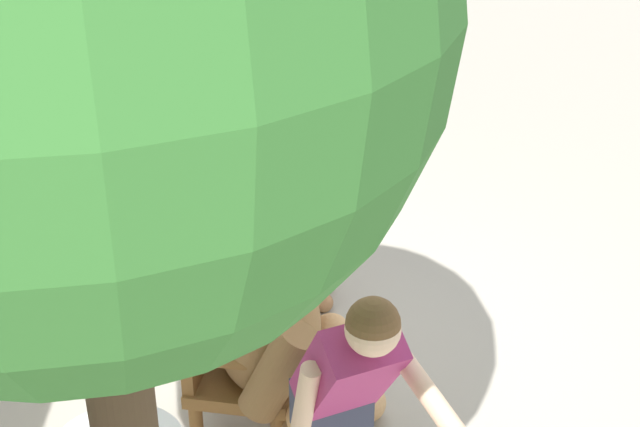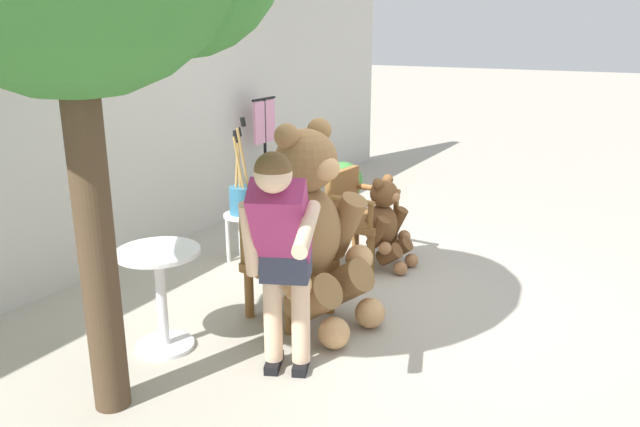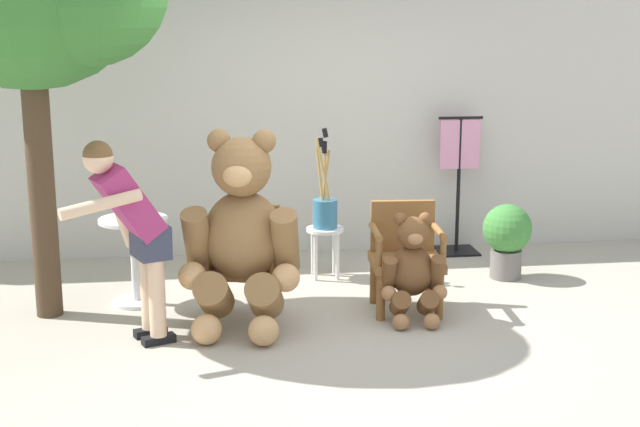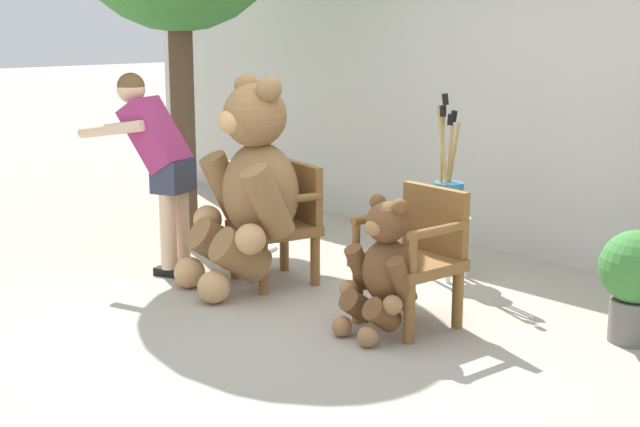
{
  "view_description": "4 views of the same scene",
  "coord_description": "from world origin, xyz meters",
  "px_view_note": "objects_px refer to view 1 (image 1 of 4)",
  "views": [
    {
      "loc": [
        -4.31,
        0.13,
        3.25
      ],
      "look_at": [
        0.33,
        -0.03,
        0.81
      ],
      "focal_mm": 50.0,
      "sensor_mm": 36.0,
      "label": 1
    },
    {
      "loc": [
        -4.38,
        -1.97,
        2.13
      ],
      "look_at": [
        -0.33,
        0.29,
        0.75
      ],
      "focal_mm": 35.0,
      "sensor_mm": 36.0,
      "label": 2
    },
    {
      "loc": [
        -0.94,
        -6.31,
        2.34
      ],
      "look_at": [
        -0.12,
        -0.16,
        0.95
      ],
      "focal_mm": 50.0,
      "sensor_mm": 36.0,
      "label": 3
    },
    {
      "loc": [
        4.19,
        -3.64,
        1.89
      ],
      "look_at": [
        0.09,
        0.15,
        0.66
      ],
      "focal_mm": 50.0,
      "sensor_mm": 36.0,
      "label": 4
    }
  ],
  "objects_px": {
    "wooden_chair_right": "(245,240)",
    "white_stool": "(80,302)",
    "clothing_display_stand": "(16,149)",
    "teddy_bear_large": "(285,321)",
    "wooden_chair_left": "(235,364)",
    "potted_plant": "(156,177)",
    "brush_bucket": "(74,259)",
    "teddy_bear_small": "(290,246)",
    "patio_tree": "(98,11)",
    "person_visitor": "(346,397)"
  },
  "relations": [
    {
      "from": "wooden_chair_right",
      "to": "white_stool",
      "type": "xyz_separation_m",
      "value": [
        -0.52,
        0.95,
        -0.11
      ]
    },
    {
      "from": "white_stool",
      "to": "clothing_display_stand",
      "type": "relative_size",
      "value": 0.34
    },
    {
      "from": "teddy_bear_large",
      "to": "white_stool",
      "type": "distance_m",
      "value": 1.5
    },
    {
      "from": "wooden_chair_left",
      "to": "potted_plant",
      "type": "height_order",
      "value": "wooden_chair_left"
    },
    {
      "from": "wooden_chair_right",
      "to": "potted_plant",
      "type": "distance_m",
      "value": 1.31
    },
    {
      "from": "brush_bucket",
      "to": "potted_plant",
      "type": "height_order",
      "value": "brush_bucket"
    },
    {
      "from": "teddy_bear_large",
      "to": "brush_bucket",
      "type": "bearing_deg",
      "value": 56.69
    },
    {
      "from": "teddy_bear_small",
      "to": "clothing_display_stand",
      "type": "relative_size",
      "value": 0.63
    },
    {
      "from": "wooden_chair_left",
      "to": "white_stool",
      "type": "relative_size",
      "value": 1.87
    },
    {
      "from": "brush_bucket",
      "to": "patio_tree",
      "type": "bearing_deg",
      "value": -160.61
    },
    {
      "from": "brush_bucket",
      "to": "wooden_chair_right",
      "type": "bearing_deg",
      "value": -61.24
    },
    {
      "from": "wooden_chair_left",
      "to": "person_visitor",
      "type": "xyz_separation_m",
      "value": [
        -0.81,
        -0.51,
        0.44
      ]
    },
    {
      "from": "white_stool",
      "to": "wooden_chair_right",
      "type": "bearing_deg",
      "value": -61.4
    },
    {
      "from": "potted_plant",
      "to": "patio_tree",
      "type": "bearing_deg",
      "value": -171.91
    },
    {
      "from": "person_visitor",
      "to": "potted_plant",
      "type": "bearing_deg",
      "value": 20.96
    },
    {
      "from": "wooden_chair_left",
      "to": "clothing_display_stand",
      "type": "xyz_separation_m",
      "value": [
        2.2,
        1.65,
        0.26
      ]
    },
    {
      "from": "person_visitor",
      "to": "clothing_display_stand",
      "type": "xyz_separation_m",
      "value": [
        3.01,
        2.16,
        -0.18
      ]
    },
    {
      "from": "teddy_bear_large",
      "to": "patio_tree",
      "type": "height_order",
      "value": "patio_tree"
    },
    {
      "from": "wooden_chair_right",
      "to": "patio_tree",
      "type": "relative_size",
      "value": 0.23
    },
    {
      "from": "wooden_chair_left",
      "to": "teddy_bear_small",
      "type": "bearing_deg",
      "value": -12.6
    },
    {
      "from": "person_visitor",
      "to": "white_stool",
      "type": "xyz_separation_m",
      "value": [
        1.58,
        1.47,
        -0.54
      ]
    },
    {
      "from": "teddy_bear_small",
      "to": "white_stool",
      "type": "bearing_deg",
      "value": 112.44
    },
    {
      "from": "teddy_bear_large",
      "to": "teddy_bear_small",
      "type": "height_order",
      "value": "teddy_bear_large"
    },
    {
      "from": "wooden_chair_right",
      "to": "person_visitor",
      "type": "bearing_deg",
      "value": -166.27
    },
    {
      "from": "wooden_chair_right",
      "to": "teddy_bear_small",
      "type": "distance_m",
      "value": 0.29
    },
    {
      "from": "teddy_bear_large",
      "to": "teddy_bear_small",
      "type": "distance_m",
      "value": 1.35
    },
    {
      "from": "teddy_bear_small",
      "to": "patio_tree",
      "type": "height_order",
      "value": "patio_tree"
    },
    {
      "from": "person_visitor",
      "to": "clothing_display_stand",
      "type": "relative_size",
      "value": 1.1
    },
    {
      "from": "patio_tree",
      "to": "clothing_display_stand",
      "type": "height_order",
      "value": "patio_tree"
    },
    {
      "from": "brush_bucket",
      "to": "clothing_display_stand",
      "type": "bearing_deg",
      "value": 25.89
    },
    {
      "from": "teddy_bear_large",
      "to": "person_visitor",
      "type": "height_order",
      "value": "teddy_bear_large"
    },
    {
      "from": "person_visitor",
      "to": "potted_plant",
      "type": "relative_size",
      "value": 2.2
    },
    {
      "from": "teddy_bear_small",
      "to": "person_visitor",
      "type": "height_order",
      "value": "person_visitor"
    },
    {
      "from": "teddy_bear_large",
      "to": "person_visitor",
      "type": "xyz_separation_m",
      "value": [
        -0.78,
        -0.25,
        0.16
      ]
    },
    {
      "from": "teddy_bear_large",
      "to": "teddy_bear_small",
      "type": "xyz_separation_m",
      "value": [
        1.31,
        -0.03,
        -0.32
      ]
    },
    {
      "from": "person_visitor",
      "to": "potted_plant",
      "type": "height_order",
      "value": "person_visitor"
    },
    {
      "from": "white_stool",
      "to": "teddy_bear_small",
      "type": "bearing_deg",
      "value": -67.56
    },
    {
      "from": "white_stool",
      "to": "potted_plant",
      "type": "distance_m",
      "value": 1.64
    },
    {
      "from": "potted_plant",
      "to": "white_stool",
      "type": "bearing_deg",
      "value": 171.58
    },
    {
      "from": "person_visitor",
      "to": "patio_tree",
      "type": "bearing_deg",
      "value": 133.65
    },
    {
      "from": "wooden_chair_left",
      "to": "wooden_chair_right",
      "type": "xyz_separation_m",
      "value": [
        1.29,
        0.0,
        0.0
      ]
    },
    {
      "from": "brush_bucket",
      "to": "white_stool",
      "type": "bearing_deg",
      "value": 42.34
    },
    {
      "from": "wooden_chair_right",
      "to": "teddy_bear_small",
      "type": "xyz_separation_m",
      "value": [
        -0.01,
        -0.29,
        -0.04
      ]
    },
    {
      "from": "wooden_chair_left",
      "to": "potted_plant",
      "type": "xyz_separation_m",
      "value": [
        2.39,
        0.71,
        -0.07
      ]
    },
    {
      "from": "wooden_chair_right",
      "to": "clothing_display_stand",
      "type": "height_order",
      "value": "clothing_display_stand"
    },
    {
      "from": "wooden_chair_right",
      "to": "patio_tree",
      "type": "height_order",
      "value": "patio_tree"
    },
    {
      "from": "brush_bucket",
      "to": "potted_plant",
      "type": "bearing_deg",
      "value": -8.34
    },
    {
      "from": "wooden_chair_right",
      "to": "person_visitor",
      "type": "height_order",
      "value": "person_visitor"
    },
    {
      "from": "brush_bucket",
      "to": "patio_tree",
      "type": "relative_size",
      "value": 0.25
    },
    {
      "from": "wooden_chair_left",
      "to": "patio_tree",
      "type": "distance_m",
      "value": 2.65
    }
  ]
}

